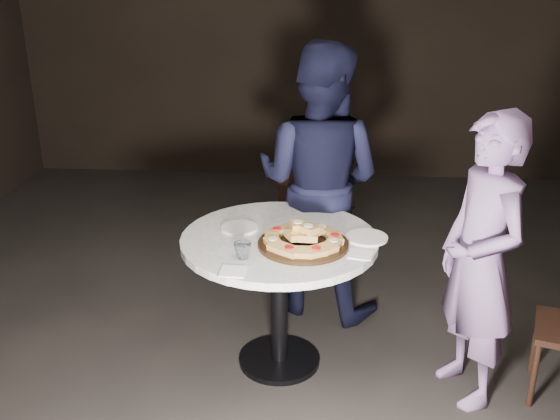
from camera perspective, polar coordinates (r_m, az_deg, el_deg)
name	(u,v)px	position (r m, az deg, el deg)	size (l,w,h in m)	color
floor	(304,373)	(3.55, 2.22, -14.68)	(7.00, 7.00, 0.00)	black
table	(279,261)	(3.31, -0.06, -4.73)	(1.33, 1.33, 0.77)	black
serving_board	(303,244)	(3.14, 2.13, -3.14)	(0.46, 0.46, 0.02)	black
focaccia_pile	(303,237)	(3.13, 2.14, -2.47)	(0.41, 0.41, 0.11)	#B38645
plate_left	(239,228)	(3.35, -3.73, -1.62)	(0.20, 0.20, 0.01)	white
plate_right	(367,237)	(3.26, 7.95, -2.50)	(0.22, 0.22, 0.01)	white
water_glass	(243,251)	(3.01, -3.43, -3.74)	(0.08, 0.08, 0.08)	silver
napkin_near	(233,271)	(2.90, -4.33, -5.62)	(0.12, 0.12, 0.01)	white
napkin_far	(361,254)	(3.08, 7.38, -4.05)	(0.12, 0.12, 0.01)	white
chair_far	(313,205)	(4.40, 3.08, 0.47)	(0.55, 0.56, 0.90)	black
diner_navy	(319,182)	(3.83, 3.54, 2.55)	(0.83, 0.65, 1.71)	black
diner_teal	(480,263)	(3.18, 17.86, -4.62)	(0.55, 0.36, 1.50)	slate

